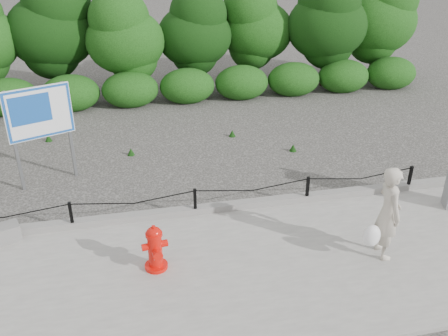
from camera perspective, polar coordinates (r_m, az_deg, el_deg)
ground at (r=10.16m, az=-3.44°, el=-5.91°), size 90.00×90.00×0.00m
sidewalk at (r=8.53m, az=-1.21°, el=-12.72°), size 14.00×4.00×0.08m
curb at (r=10.12m, az=-3.51°, el=-5.05°), size 14.00×0.22×0.14m
chain_barrier at (r=9.92m, az=-3.51°, el=-3.68°), size 10.06×0.06×0.60m
treeline at (r=17.81m, az=-6.84°, el=16.38°), size 20.24×3.48×4.21m
fire_hydrant at (r=8.45m, az=-8.29°, el=-9.55°), size 0.47×0.49×0.88m
pedestrian at (r=8.93m, az=19.03°, el=-5.27°), size 0.75×0.68×1.78m
advertising_sign at (r=11.57m, az=-21.32°, el=5.73°), size 1.40×0.65×2.39m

